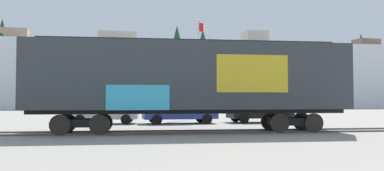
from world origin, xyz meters
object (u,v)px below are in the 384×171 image
(parked_car_black, at_px, (259,111))
(flagpole, at_px, (200,57))
(parked_car_silver, at_px, (104,110))
(parked_car_blue, at_px, (179,111))
(freight_car, at_px, (190,78))

(parked_car_black, bearing_deg, flagpole, 118.09)
(parked_car_silver, height_order, parked_car_blue, parked_car_silver)
(flagpole, bearing_deg, parked_car_blue, -111.20)
(flagpole, distance_m, parked_car_black, 8.00)
(flagpole, xyz_separation_m, parked_car_silver, (-7.27, -5.83, -4.26))
(parked_car_blue, height_order, parked_car_black, parked_car_blue)
(parked_car_silver, xyz_separation_m, parked_car_black, (10.43, -0.09, -0.09))
(freight_car, height_order, parked_car_black, freight_car)
(freight_car, bearing_deg, parked_car_silver, 123.38)
(parked_car_blue, bearing_deg, parked_car_black, 3.74)
(parked_car_silver, distance_m, parked_car_black, 10.43)
(parked_car_blue, distance_m, parked_car_black, 5.62)
(freight_car, distance_m, parked_car_silver, 8.74)
(freight_car, height_order, parked_car_silver, freight_car)
(freight_car, xyz_separation_m, parked_car_blue, (0.12, 6.69, -1.78))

